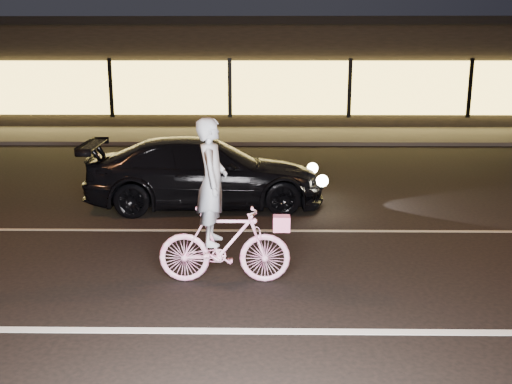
{
  "coord_description": "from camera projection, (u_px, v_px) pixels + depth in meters",
  "views": [
    {
      "loc": [
        1.27,
        -6.92,
        2.8
      ],
      "look_at": [
        1.17,
        0.6,
        0.99
      ],
      "focal_mm": 40.0,
      "sensor_mm": 36.0,
      "label": 1
    }
  ],
  "objects": [
    {
      "name": "cyclist",
      "position": [
        221.0,
        226.0,
        7.06
      ],
      "size": [
        1.65,
        0.57,
        2.08
      ],
      "rotation": [
        0.0,
        0.0,
        1.57
      ],
      "color": "#F042A2",
      "rests_on": "ground"
    },
    {
      "name": "storefront",
      "position": [
        235.0,
        70.0,
        25.34
      ],
      "size": [
        25.4,
        8.42,
        4.2
      ],
      "color": "black",
      "rests_on": "ground"
    },
    {
      "name": "sedan",
      "position": [
        206.0,
        173.0,
        10.75
      ],
      "size": [
        4.56,
        2.09,
        1.29
      ],
      "rotation": [
        0.0,
        0.0,
        1.64
      ],
      "color": "black",
      "rests_on": "ground"
    },
    {
      "name": "lane_stripe_far",
      "position": [
        186.0,
        230.0,
        9.35
      ],
      "size": [
        60.0,
        0.1,
        0.01
      ],
      "primitive_type": "cube",
      "color": "gray",
      "rests_on": "ground"
    },
    {
      "name": "ground",
      "position": [
        165.0,
        277.0,
        7.4
      ],
      "size": [
        90.0,
        90.0,
        0.0
      ],
      "primitive_type": "plane",
      "color": "black",
      "rests_on": "ground"
    },
    {
      "name": "sidewalk",
      "position": [
        227.0,
        135.0,
        20.03
      ],
      "size": [
        30.0,
        4.0,
        0.12
      ],
      "primitive_type": "cube",
      "color": "#383533",
      "rests_on": "ground"
    },
    {
      "name": "lane_stripe_near",
      "position": [
        141.0,
        330.0,
        5.94
      ],
      "size": [
        60.0,
        0.12,
        0.01
      ],
      "primitive_type": "cube",
      "color": "silver",
      "rests_on": "ground"
    }
  ]
}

